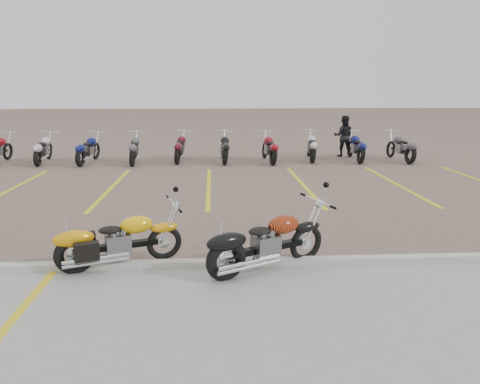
{
  "coord_description": "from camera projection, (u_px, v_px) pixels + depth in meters",
  "views": [
    {
      "loc": [
        0.14,
        -8.88,
        2.77
      ],
      "look_at": [
        0.65,
        -0.02,
        0.75
      ],
      "focal_mm": 35.0,
      "sensor_mm": 36.0,
      "label": 1
    }
  ],
  "objects": [
    {
      "name": "concrete_apron",
      "position": [
        202.0,
        358.0,
        4.87
      ],
      "size": [
        60.0,
        5.0,
        0.01
      ],
      "primitive_type": "cube",
      "color": "#9E9B93",
      "rests_on": "ground"
    },
    {
      "name": "parking_stripes",
      "position": [
        209.0,
        186.0,
        13.14
      ],
      "size": [
        38.0,
        5.5,
        0.01
      ],
      "primitive_type": null,
      "color": "gold",
      "rests_on": "ground"
    },
    {
      "name": "bg_bike_row",
      "position": [
        179.0,
        147.0,
        17.27
      ],
      "size": [
        17.16,
        2.01,
        1.1
      ],
      "color": "black",
      "rests_on": "ground"
    },
    {
      "name": "curb",
      "position": [
        206.0,
        264.0,
        7.29
      ],
      "size": [
        60.0,
        0.18,
        0.12
      ],
      "primitive_type": "cube",
      "color": "#ADAAA3",
      "rests_on": "ground"
    },
    {
      "name": "person_b",
      "position": [
        344.0,
        136.0,
        18.58
      ],
      "size": [
        0.93,
        0.81,
        1.62
      ],
      "primitive_type": "imported",
      "rotation": [
        0.0,
        0.0,
        2.86
      ],
      "color": "black",
      "rests_on": "ground"
    },
    {
      "name": "flame_cruiser",
      "position": [
        264.0,
        245.0,
        7.05
      ],
      "size": [
        1.91,
        1.05,
        0.85
      ],
      "rotation": [
        0.07,
        0.0,
        0.47
      ],
      "color": "black",
      "rests_on": "ground"
    },
    {
      "name": "ground",
      "position": [
        207.0,
        229.0,
        9.25
      ],
      "size": [
        100.0,
        100.0,
        0.0
      ],
      "primitive_type": "plane",
      "color": "#725B51",
      "rests_on": "ground"
    },
    {
      "name": "yellow_cruiser",
      "position": [
        117.0,
        243.0,
        7.23
      ],
      "size": [
        1.88,
        0.81,
        0.81
      ],
      "rotation": [
        0.1,
        0.0,
        0.36
      ],
      "color": "black",
      "rests_on": "ground"
    }
  ]
}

